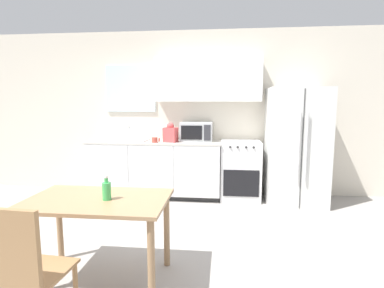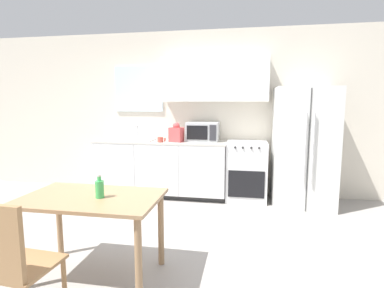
{
  "view_description": "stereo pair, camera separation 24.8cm",
  "coord_description": "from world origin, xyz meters",
  "views": [
    {
      "loc": [
        0.72,
        -2.88,
        1.52
      ],
      "look_at": [
        0.35,
        0.54,
        1.05
      ],
      "focal_mm": 28.0,
      "sensor_mm": 36.0,
      "label": 1
    },
    {
      "loc": [
        0.96,
        -2.84,
        1.52
      ],
      "look_at": [
        0.35,
        0.54,
        1.05
      ],
      "focal_mm": 28.0,
      "sensor_mm": 36.0,
      "label": 2
    }
  ],
  "objects": [
    {
      "name": "dining_table",
      "position": [
        -0.33,
        -0.56,
        0.62
      ],
      "size": [
        1.17,
        0.72,
        0.73
      ],
      "color": "#997551",
      "rests_on": "ground_plane"
    },
    {
      "name": "microwave",
      "position": [
        0.28,
        1.92,
        1.07
      ],
      "size": [
        0.51,
        0.38,
        0.3
      ],
      "color": "#B7BABC",
      "rests_on": "kitchen_counter"
    },
    {
      "name": "ground_plane",
      "position": [
        0.0,
        0.0,
        0.0
      ],
      "size": [
        12.0,
        12.0,
        0.0
      ],
      "primitive_type": "plane",
      "color": "gray"
    },
    {
      "name": "oven_range",
      "position": [
        0.99,
        1.85,
        0.46
      ],
      "size": [
        0.62,
        0.6,
        0.92
      ],
      "color": "white",
      "rests_on": "ground_plane"
    },
    {
      "name": "drink_bottle",
      "position": [
        -0.23,
        -0.58,
        0.81
      ],
      "size": [
        0.07,
        0.07,
        0.2
      ],
      "color": "#3FB259",
      "rests_on": "dining_table"
    },
    {
      "name": "kitchen_sink",
      "position": [
        -0.86,
        1.85,
        0.93
      ],
      "size": [
        0.69,
        0.42,
        0.23
      ],
      "color": "#B7BABC",
      "rests_on": "kitchen_counter"
    },
    {
      "name": "dining_chair_near",
      "position": [
        -0.48,
        -1.3,
        0.54
      ],
      "size": [
        0.43,
        0.43,
        0.93
      ],
      "rotation": [
        0.0,
        0.0,
        -0.07
      ],
      "color": "#997047",
      "rests_on": "ground_plane"
    },
    {
      "name": "refrigerator",
      "position": [
        1.81,
        1.76,
        0.87
      ],
      "size": [
        0.85,
        0.81,
        1.75
      ],
      "color": "silver",
      "rests_on": "ground_plane"
    },
    {
      "name": "grocery_bag_0",
      "position": [
        -0.11,
        1.74,
        1.05
      ],
      "size": [
        0.23,
        0.21,
        0.31
      ],
      "rotation": [
        0.0,
        0.0,
        -0.21
      ],
      "color": "#D14C4C",
      "rests_on": "kitchen_counter"
    },
    {
      "name": "wall_back",
      "position": [
        0.06,
        2.14,
        1.44
      ],
      "size": [
        12.0,
        0.38,
        2.7
      ],
      "color": "beige",
      "rests_on": "ground_plane"
    },
    {
      "name": "coffee_mug",
      "position": [
        -0.34,
        1.64,
        0.96
      ],
      "size": [
        0.13,
        0.09,
        0.08
      ],
      "color": "#BF4C3F",
      "rests_on": "kitchen_counter"
    },
    {
      "name": "kitchen_counter",
      "position": [
        -0.39,
        1.84,
        0.46
      ],
      "size": [
        2.15,
        0.63,
        0.91
      ],
      "color": "#333333",
      "rests_on": "ground_plane"
    }
  ]
}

